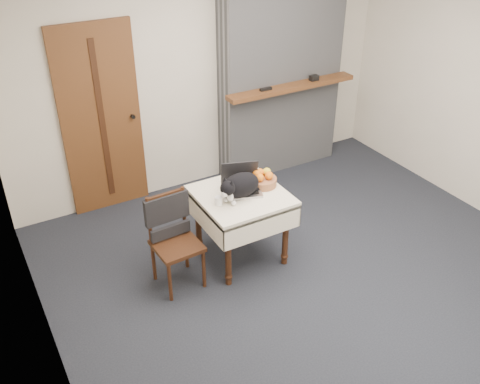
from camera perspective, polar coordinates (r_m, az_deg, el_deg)
The scene contains 12 objects.
ground at distance 5.10m, azimuth 6.84°, elevation -8.02°, with size 4.50×4.50×0.00m, color black.
room_shell at distance 4.57m, azimuth 4.79°, elevation 12.71°, with size 4.52×4.01×2.61m.
door at distance 5.68m, azimuth -14.56°, elevation 7.34°, with size 0.82×0.10×2.00m.
chimney at distance 6.28m, azimuth 4.42°, elevation 13.44°, with size 1.62×0.48×2.60m.
side_table at distance 4.87m, azimuth 0.12°, elevation -1.32°, with size 0.78×0.78×0.70m.
laptop at distance 4.84m, azimuth 0.12°, elevation 0.89°, with size 0.42×0.39×0.25m.
cat at distance 4.72m, azimuth 0.13°, elevation 0.73°, with size 0.55×0.34×0.26m.
cream_jar at distance 4.64m, azimuth -2.30°, elevation -0.94°, with size 0.07×0.07×0.08m, color white.
pill_bottle at distance 4.85m, azimuth 3.10°, elevation 0.53°, with size 0.03×0.03×0.07m.
fruit_basket at distance 4.92m, azimuth 2.42°, elevation 1.36°, with size 0.26×0.26×0.15m.
desk_clutter at distance 4.93m, azimuth 2.11°, elevation 0.72°, with size 0.14×0.02×0.01m, color black.
chair at distance 4.66m, azimuth -7.33°, elevation -3.76°, with size 0.41×0.40×0.87m.
Camera 1 is at (-2.46, -3.11, 3.20)m, focal length 40.00 mm.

